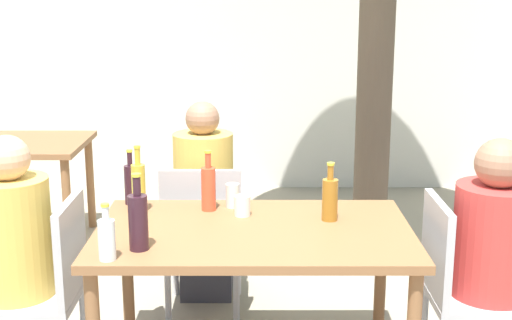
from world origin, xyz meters
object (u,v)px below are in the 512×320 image
at_px(wine_bottle_2, 140,220).
at_px(drinking_glass_1, 244,206).
at_px(patio_chair_0, 51,281).
at_px(oil_cruet_4, 141,186).
at_px(patio_chair_2, 205,232).
at_px(soda_bottle_3, 211,187).
at_px(wine_bottle_0, 133,183).
at_px(person_seated_1, 511,275).
at_px(dining_table_back, 10,156).
at_px(patio_chair_1, 461,282).
at_px(drinking_glass_0, 235,195).
at_px(amber_bottle_5, 332,198).
at_px(water_bottle_1, 109,238).
at_px(person_seated_2, 207,212).
at_px(dining_table_front, 256,246).
at_px(person_seated_0, 1,274).

xyz_separation_m(wine_bottle_2, drinking_glass_1, (0.43, 0.46, -0.08)).
height_order(patio_chair_0, oil_cruet_4, oil_cruet_4).
distance_m(patio_chair_2, wine_bottle_2, 1.04).
bearing_deg(soda_bottle_3, wine_bottle_0, 165.39).
distance_m(person_seated_1, wine_bottle_0, 1.88).
distance_m(dining_table_back, patio_chair_1, 3.32).
height_order(wine_bottle_2, drinking_glass_0, wine_bottle_2).
height_order(patio_chair_2, amber_bottle_5, amber_bottle_5).
height_order(patio_chair_0, amber_bottle_5, amber_bottle_5).
height_order(water_bottle_1, wine_bottle_2, wine_bottle_2).
height_order(patio_chair_2, person_seated_2, person_seated_2).
bearing_deg(amber_bottle_5, patio_chair_2, 139.19).
relative_size(person_seated_2, wine_bottle_0, 4.29).
bearing_deg(dining_table_front, oil_cruet_4, 155.89).
height_order(person_seated_2, amber_bottle_5, person_seated_2).
bearing_deg(water_bottle_1, person_seated_0, 147.49).
height_order(patio_chair_1, patio_chair_2, same).
height_order(wine_bottle_2, amber_bottle_5, wine_bottle_2).
bearing_deg(wine_bottle_0, drinking_glass_0, -5.97).
height_order(oil_cruet_4, drinking_glass_1, oil_cruet_4).
distance_m(water_bottle_1, drinking_glass_1, 0.78).
height_order(person_seated_0, wine_bottle_2, person_seated_0).
distance_m(person_seated_0, drinking_glass_0, 1.16).
relative_size(patio_chair_0, wine_bottle_0, 3.13).
bearing_deg(person_seated_2, drinking_glass_1, 107.96).
distance_m(dining_table_front, patio_chair_1, 0.97).
bearing_deg(person_seated_0, person_seated_2, 135.55).
height_order(person_seated_2, wine_bottle_0, person_seated_2).
xyz_separation_m(person_seated_1, drinking_glass_0, (-1.29, 0.33, 0.28)).
xyz_separation_m(dining_table_back, drinking_glass_1, (1.72, -1.69, 0.15)).
height_order(patio_chair_0, water_bottle_1, water_bottle_1).
bearing_deg(patio_chair_2, oil_cruet_4, 57.73).
relative_size(wine_bottle_0, amber_bottle_5, 1.01).
xyz_separation_m(patio_chair_2, amber_bottle_5, (0.65, -0.56, 0.37)).
xyz_separation_m(water_bottle_1, amber_bottle_5, (0.95, 0.50, 0.02)).
bearing_deg(patio_chair_2, wine_bottle_0, 41.71).
bearing_deg(dining_table_back, wine_bottle_2, -59.02).
height_order(wine_bottle_0, water_bottle_1, wine_bottle_0).
bearing_deg(person_seated_2, person_seated_0, 45.55).
xyz_separation_m(water_bottle_1, oil_cruet_4, (0.03, 0.63, 0.04)).
bearing_deg(patio_chair_0, dining_table_front, 90.00).
relative_size(patio_chair_1, wine_bottle_2, 2.69).
relative_size(patio_chair_2, oil_cruet_4, 2.66).
xyz_separation_m(person_seated_2, water_bottle_1, (-0.30, -1.29, 0.31)).
height_order(soda_bottle_3, drinking_glass_0, soda_bottle_3).
bearing_deg(patio_chair_1, dining_table_front, 90.00).
relative_size(patio_chair_2, amber_bottle_5, 3.17).
relative_size(dining_table_front, patio_chair_1, 1.63).
bearing_deg(soda_bottle_3, person_seated_0, -163.76).
height_order(patio_chair_1, drinking_glass_1, patio_chair_1).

